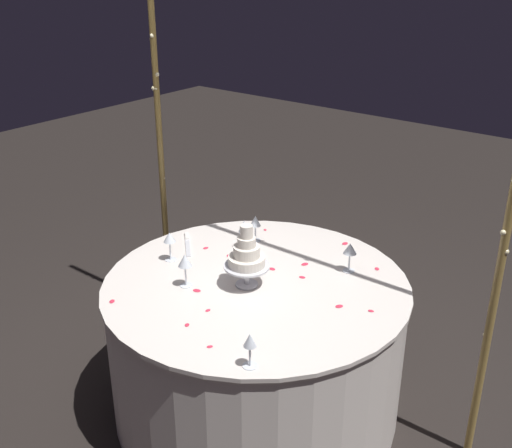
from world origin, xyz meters
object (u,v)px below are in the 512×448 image
Objects in this scene: wine_glass_2 at (255,222)px; wine_glass_5 at (185,262)px; decorative_arch at (304,99)px; cake_knife at (187,243)px; wine_glass_3 at (244,228)px; wine_glass_4 at (170,239)px; wine_glass_0 at (350,250)px; main_table at (256,346)px; tiered_cake at (247,256)px; wine_glass_1 at (250,343)px.

wine_glass_5 is at bearing -85.21° from wine_glass_2.
cake_knife is at bearing -155.18° from decorative_arch.
wine_glass_3 is 0.40m from wine_glass_4.
wine_glass_0 is 0.59m from wine_glass_2.
main_table is 4.74× the size of tiered_cake.
wine_glass_5 is at bearing -46.82° from cake_knife.
wine_glass_4 is at bearing -113.74° from wine_glass_2.
decorative_arch reaches higher than cake_knife.
wine_glass_3 is (0.01, -0.11, 0.01)m from wine_glass_2.
wine_glass_3 is 0.72× the size of cake_knife.
tiered_cake is at bearing -126.24° from wine_glass_0.
wine_glass_5 is (-0.54, -0.61, 0.01)m from wine_glass_0.
tiered_cake is 0.59m from cake_knife.
wine_glass_5 is at bearing -111.89° from decorative_arch.
wine_glass_3 is at bearing -84.49° from wine_glass_2.
wine_glass_1 is 1.00× the size of wine_glass_2.
decorative_arch reaches higher than main_table.
tiered_cake reaches higher than wine_glass_0.
decorative_arch is at bearing -178.20° from wine_glass_0.
wine_glass_5 is at bearing 154.61° from wine_glass_1.
wine_glass_3 is at bearing 130.97° from tiered_cake.
main_table is 0.69m from wine_glass_0.
wine_glass_0 is (0.30, 0.01, -0.71)m from decorative_arch.
wine_glass_2 reaches higher than cake_knife.
main_table is 0.70m from wine_glass_4.
main_table is 9.68× the size of wine_glass_0.
decorative_arch reaches higher than wine_glass_4.
main_table is 0.67m from wine_glass_2.
wine_glass_3 is 1.04× the size of wine_glass_4.
main_table is 0.61m from wine_glass_5.
tiered_cake is 0.64m from wine_glass_1.
wine_glass_3 is (-0.28, -0.11, -0.71)m from decorative_arch.
wine_glass_1 is (0.41, -0.49, -0.05)m from tiered_cake.
wine_glass_0 is at bearing 17.44° from cake_knife.
tiered_cake reaches higher than cake_knife.
wine_glass_2 is at bearing 94.79° from wine_glass_5.
wine_glass_3 is 0.97× the size of wine_glass_5.
wine_glass_1 is 1.04m from wine_glass_3.
wine_glass_1 is at bearing -66.54° from decorative_arch.
wine_glass_4 is 0.24m from cake_knife.
wine_glass_2 is at bearing 123.47° from tiered_cake.
main_table is 0.69m from cake_knife.
wine_glass_4 reaches higher than wine_glass_2.
wine_glass_4 is (-0.48, -0.04, -0.03)m from tiered_cake.
wine_glass_5 is (-0.24, -0.24, 0.50)m from main_table.
wine_glass_5 is (-0.63, 0.30, 0.02)m from wine_glass_1.
main_table is 10.00× the size of wine_glass_2.
wine_glass_3 is at bearing 130.43° from wine_glass_1.
wine_glass_5 reaches higher than wine_glass_3.
tiered_cake is 2.00× the size of wine_glass_4.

